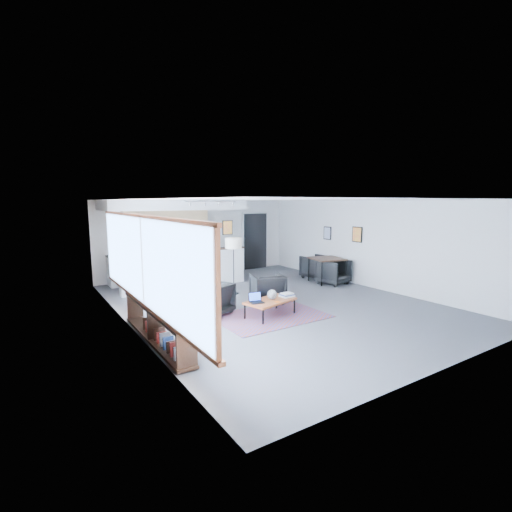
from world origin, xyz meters
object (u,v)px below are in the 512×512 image
ceramic_pot (272,295)px  floor_lamp (233,245)px  dining_chair_far (316,268)px  coffee_table (270,301)px  dining_table (327,260)px  book_stack (287,295)px  dining_chair_near (333,273)px  armchair_right (267,287)px  microwave (191,244)px  laptop (256,299)px  armchair_left (212,297)px

ceramic_pot → floor_lamp: bearing=83.0°
floor_lamp → dining_chair_far: (3.34, 0.31, -1.00)m
coffee_table → dining_table: (3.52, 1.93, 0.37)m
book_stack → floor_lamp: bearing=93.9°
floor_lamp → dining_chair_near: (3.20, -0.63, -1.00)m
ceramic_pot → armchair_right: (0.55, 0.97, -0.09)m
dining_chair_far → microwave: 4.29m
laptop → book_stack: (0.86, 0.00, -0.02)m
microwave → dining_chair_far: bearing=-27.0°
dining_table → armchair_right: bearing=-162.2°
dining_chair_near → dining_table: bearing=82.3°
microwave → floor_lamp: bearing=-79.6°
laptop → microwave: bearing=92.1°
laptop → dining_chair_near: size_ratio=0.45×
ceramic_pot → armchair_left: (-1.09, 0.83, -0.09)m
coffee_table → dining_chair_far: dining_chair_far is taller
armchair_right → microwave: (-0.35, 4.05, 0.72)m
floor_lamp → microwave: size_ratio=2.69×
armchair_right → dining_table: (2.92, 0.94, 0.32)m
coffee_table → microwave: 5.10m
coffee_table → laptop: laptop is taller
book_stack → dining_chair_far: 4.08m
dining_table → book_stack: bearing=-148.0°
ceramic_pot → dining_table: size_ratio=0.20×
armchair_left → dining_chair_far: size_ratio=1.10×
ceramic_pot → dining_chair_far: size_ratio=0.30×
laptop → microwave: size_ratio=0.56×
dining_chair_far → laptop: bearing=25.8°
laptop → dining_chair_near: (3.91, 1.61, -0.08)m
coffee_table → laptop: size_ratio=3.92×
coffee_table → floor_lamp: 2.50m
laptop → floor_lamp: bearing=81.7°
ceramic_pot → microwave: (0.19, 5.02, 0.64)m
laptop → ceramic_pot: (0.43, -0.00, 0.05)m
book_stack → armchair_left: (-1.52, 0.82, -0.02)m
armchair_left → armchair_right: 1.64m
book_stack → floor_lamp: 2.43m
dining_table → dining_chair_near: (0.01, -0.29, -0.36)m
laptop → ceramic_pot: size_ratio=1.47×
dining_chair_near → ceramic_pot: bearing=-165.5°
laptop → armchair_left: 1.06m
armchair_right → ceramic_pot: bearing=78.4°
ceramic_pot → dining_chair_near: dining_chair_near is taller
armchair_left → dining_chair_near: size_ratio=1.11×
coffee_table → ceramic_pot: (0.06, 0.02, 0.14)m
ceramic_pot → book_stack: 0.43m
coffee_table → ceramic_pot: 0.15m
floor_lamp → coffee_table: bearing=-98.5°
book_stack → armchair_right: size_ratio=0.39×
book_stack → coffee_table: bearing=-177.0°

